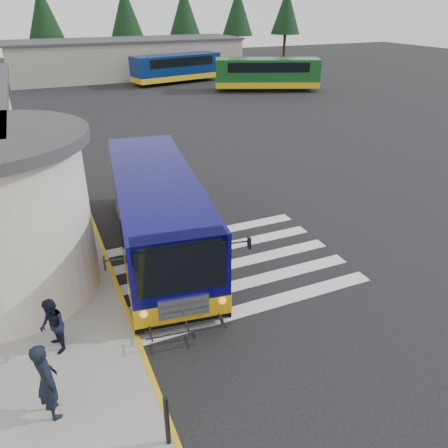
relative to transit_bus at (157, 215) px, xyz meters
name	(u,v)px	position (x,y,z in m)	size (l,w,h in m)	color
ground	(227,252)	(2.14, -1.17, -1.37)	(140.00, 140.00, 0.00)	black
curb_strip	(94,225)	(-1.91, 2.83, -1.29)	(0.12, 34.00, 0.16)	gold
crosswalk	(223,266)	(1.64, -1.97, -1.36)	(8.00, 5.35, 0.01)	silver
depot_building	(127,58)	(8.14, 40.83, 0.74)	(26.40, 8.40, 4.20)	gray
tree_line	(112,12)	(8.43, 48.83, 5.40)	(58.40, 4.40, 10.00)	black
transit_bus	(157,215)	(0.00, 0.00, 0.00)	(4.43, 10.41, 2.87)	#080650
pedestrian_a	(47,381)	(-4.09, -6.03, -0.29)	(0.68, 0.45, 1.86)	black
pedestrian_b	(53,326)	(-3.85, -4.06, -0.47)	(0.73, 0.57, 1.50)	black
bollard	(167,421)	(-2.06, -7.70, -0.60)	(0.10, 0.10, 1.24)	black
far_bus_a	(176,67)	(12.03, 34.48, 0.28)	(10.23, 4.76, 2.55)	#061C4F
far_bus_b	(267,73)	(18.81, 26.40, 0.34)	(10.51, 6.54, 2.63)	#134A1B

